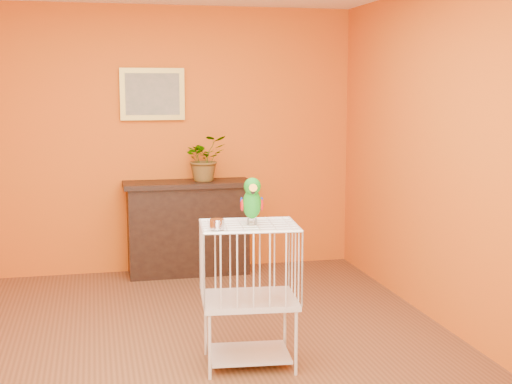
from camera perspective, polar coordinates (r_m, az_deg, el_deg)
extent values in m
plane|color=brown|center=(5.13, -5.80, -12.39)|extent=(4.50, 4.50, 0.00)
plane|color=#CA5B13|center=(7.06, -8.23, 4.10)|extent=(4.00, 0.00, 4.00)
plane|color=#CA5B13|center=(2.63, -0.12, -2.98)|extent=(4.00, 0.00, 4.00)
plane|color=#CA5B13|center=(5.44, 15.40, 2.63)|extent=(0.00, 4.50, 4.50)
cube|color=black|center=(7.00, -5.46, -3.06)|extent=(1.15, 0.38, 0.87)
cube|color=black|center=(6.92, -5.51, 0.65)|extent=(1.23, 0.44, 0.05)
cube|color=black|center=(6.83, -5.27, -3.34)|extent=(0.81, 0.02, 0.43)
cube|color=#4E161C|center=(6.95, -7.37, -3.99)|extent=(0.05, 0.17, 0.27)
cube|color=#3C4D26|center=(6.95, -6.74, -3.96)|extent=(0.05, 0.17, 0.27)
cube|color=#4E161C|center=(6.96, -6.03, -3.93)|extent=(0.05, 0.17, 0.27)
cube|color=#3C4D26|center=(6.97, -5.24, -3.90)|extent=(0.05, 0.17, 0.27)
cube|color=#4E161C|center=(6.99, -4.46, -3.87)|extent=(0.05, 0.17, 0.27)
imported|color=#26722D|center=(6.91, -4.10, 2.30)|extent=(0.49, 0.52, 0.35)
cube|color=#B79B41|center=(7.01, -8.29, 7.76)|extent=(0.62, 0.03, 0.50)
cube|color=gray|center=(7.00, -8.28, 7.75)|extent=(0.52, 0.01, 0.40)
cube|color=beige|center=(4.82, -0.55, -12.79)|extent=(0.55, 0.45, 0.02)
cube|color=beige|center=(4.70, -0.55, -8.64)|extent=(0.65, 0.53, 0.04)
cube|color=beige|center=(4.58, -0.56, -2.68)|extent=(0.65, 0.53, 0.01)
cylinder|color=beige|center=(4.56, -3.73, -12.29)|extent=(0.02, 0.02, 0.42)
cylinder|color=beige|center=(4.62, 3.23, -11.98)|extent=(0.02, 0.02, 0.42)
cylinder|color=beige|center=(4.95, -4.05, -10.57)|extent=(0.02, 0.02, 0.42)
cylinder|color=beige|center=(5.01, 2.33, -10.32)|extent=(0.02, 0.02, 0.42)
cylinder|color=silver|center=(4.42, -3.14, -2.59)|extent=(0.09, 0.09, 0.06)
cylinder|color=#59544C|center=(4.58, -0.63, -2.39)|extent=(0.01, 0.01, 0.04)
cylinder|color=#59544C|center=(4.58, -0.01, -2.38)|extent=(0.01, 0.01, 0.04)
ellipsoid|color=#0C801A|center=(4.56, -0.32, -0.95)|extent=(0.14, 0.19, 0.22)
ellipsoid|color=#0C801A|center=(4.51, -0.30, 0.47)|extent=(0.12, 0.13, 0.11)
cone|color=orange|center=(4.46, -0.25, 0.22)|extent=(0.06, 0.08, 0.07)
cone|color=black|center=(4.47, -0.26, 0.00)|extent=(0.03, 0.03, 0.03)
sphere|color=black|center=(4.48, -0.76, 0.58)|extent=(0.02, 0.02, 0.02)
sphere|color=black|center=(4.49, 0.20, 0.59)|extent=(0.02, 0.02, 0.02)
ellipsoid|color=#A50C0C|center=(4.57, -1.10, -1.06)|extent=(0.04, 0.07, 0.08)
ellipsoid|color=navy|center=(4.57, 0.43, -1.04)|extent=(0.04, 0.07, 0.08)
cone|color=#0C801A|center=(4.64, -0.38, -1.70)|extent=(0.09, 0.16, 0.12)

